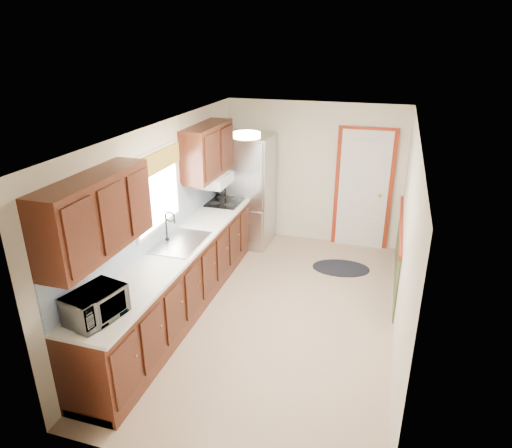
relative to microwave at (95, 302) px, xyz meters
The scene contains 8 objects.
room_shell 2.29m from the microwave, 58.39° to the left, with size 3.20×5.20×2.52m.
kitchen_run 1.69m from the microwave, 91.22° to the left, with size 0.63×4.00×2.20m.
back_wall_trim 4.71m from the microwave, 62.21° to the left, with size 1.12×2.30×2.08m.
ceiling_fixture 2.33m from the microwave, 62.78° to the left, with size 0.30×0.30×0.06m, color #FFD88C.
microwave is the anchor object (origin of this frame).
refrigerator 4.01m from the microwave, 87.43° to the left, with size 0.79×0.79×1.89m.
rug 4.08m from the microwave, 61.50° to the left, with size 0.88×0.57×0.01m, color black.
cooktop 3.35m from the microwave, 89.83° to the left, with size 0.50×0.60×0.02m, color black.
Camera 1 is at (1.25, -4.94, 3.36)m, focal length 32.00 mm.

